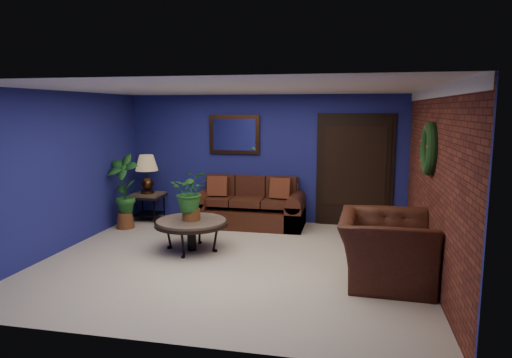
% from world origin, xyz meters
% --- Properties ---
extents(floor, '(5.50, 5.50, 0.00)m').
position_xyz_m(floor, '(0.00, 0.00, 0.00)').
color(floor, beige).
rests_on(floor, ground).
extents(wall_back, '(5.50, 0.04, 2.50)m').
position_xyz_m(wall_back, '(0.00, 2.50, 1.25)').
color(wall_back, navy).
rests_on(wall_back, ground).
extents(wall_left, '(0.04, 5.00, 2.50)m').
position_xyz_m(wall_left, '(-2.75, 0.00, 1.25)').
color(wall_left, navy).
rests_on(wall_left, ground).
extents(wall_right_brick, '(0.04, 5.00, 2.50)m').
position_xyz_m(wall_right_brick, '(2.75, 0.00, 1.25)').
color(wall_right_brick, maroon).
rests_on(wall_right_brick, ground).
extents(ceiling, '(5.50, 5.00, 0.02)m').
position_xyz_m(ceiling, '(0.00, 0.00, 2.50)').
color(ceiling, silver).
rests_on(ceiling, wall_back).
extents(crown_molding, '(0.03, 5.00, 0.14)m').
position_xyz_m(crown_molding, '(2.72, 0.00, 2.43)').
color(crown_molding, white).
rests_on(crown_molding, wall_right_brick).
extents(wall_mirror, '(1.02, 0.06, 0.77)m').
position_xyz_m(wall_mirror, '(-0.60, 2.46, 1.72)').
color(wall_mirror, '#472812').
rests_on(wall_mirror, wall_back).
extents(closet_door, '(1.44, 0.06, 2.18)m').
position_xyz_m(closet_door, '(1.75, 2.47, 1.05)').
color(closet_door, black).
rests_on(closet_door, wall_back).
extents(wreath, '(0.16, 0.72, 0.72)m').
position_xyz_m(wreath, '(2.69, 0.05, 1.70)').
color(wreath, black).
rests_on(wreath, wall_right_brick).
extents(sofa, '(2.10, 0.91, 0.94)m').
position_xyz_m(sofa, '(-0.21, 2.08, 0.31)').
color(sofa, '#411E12').
rests_on(sofa, ground).
extents(coffee_table, '(1.15, 1.15, 0.49)m').
position_xyz_m(coffee_table, '(-0.75, 0.32, 0.44)').
color(coffee_table, '#494440').
rests_on(coffee_table, ground).
extents(end_table, '(0.60, 0.60, 0.55)m').
position_xyz_m(end_table, '(-2.30, 2.05, 0.42)').
color(end_table, '#494440').
rests_on(end_table, ground).
extents(table_lamp, '(0.45, 0.45, 0.74)m').
position_xyz_m(table_lamp, '(-2.30, 2.05, 1.03)').
color(table_lamp, '#472812').
rests_on(table_lamp, end_table).
extents(side_chair, '(0.41, 0.41, 0.95)m').
position_xyz_m(side_chair, '(0.52, 2.12, 0.53)').
color(side_chair, brown).
rests_on(side_chair, ground).
extents(armchair, '(1.22, 1.38, 0.87)m').
position_xyz_m(armchair, '(2.15, -0.39, 0.43)').
color(armchair, '#411E12').
rests_on(armchair, ground).
extents(coffee_plant, '(0.69, 0.63, 0.78)m').
position_xyz_m(coffee_plant, '(-0.75, 0.32, 0.93)').
color(coffee_plant, brown).
rests_on(coffee_plant, coffee_table).
extents(floor_plant, '(0.38, 0.32, 0.78)m').
position_xyz_m(floor_plant, '(2.35, 0.38, 0.40)').
color(floor_plant, brown).
rests_on(floor_plant, ground).
extents(tall_plant, '(0.67, 0.52, 1.40)m').
position_xyz_m(tall_plant, '(-2.45, 1.37, 0.75)').
color(tall_plant, brown).
rests_on(tall_plant, ground).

